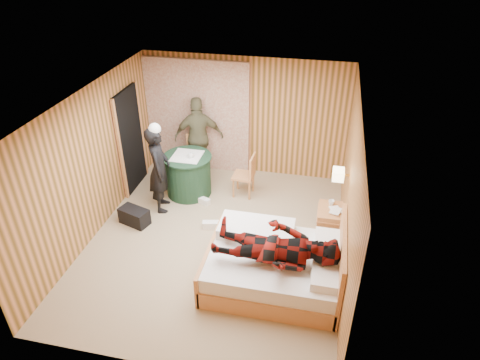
% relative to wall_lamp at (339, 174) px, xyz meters
% --- Properties ---
extents(floor, '(4.20, 5.00, 0.01)m').
position_rel_wall_lamp_xyz_m(floor, '(-1.92, -0.45, -1.30)').
color(floor, tan).
rests_on(floor, ground).
extents(ceiling, '(4.20, 5.00, 0.01)m').
position_rel_wall_lamp_xyz_m(ceiling, '(-1.92, -0.45, 1.20)').
color(ceiling, white).
rests_on(ceiling, wall_back).
extents(wall_back, '(4.20, 0.02, 2.50)m').
position_rel_wall_lamp_xyz_m(wall_back, '(-1.92, 2.05, -0.05)').
color(wall_back, '#D58552').
rests_on(wall_back, floor).
extents(wall_left, '(0.02, 5.00, 2.50)m').
position_rel_wall_lamp_xyz_m(wall_left, '(-4.02, -0.45, -0.05)').
color(wall_left, '#D58552').
rests_on(wall_left, floor).
extents(wall_right, '(0.02, 5.00, 2.50)m').
position_rel_wall_lamp_xyz_m(wall_right, '(0.18, -0.45, -0.05)').
color(wall_right, '#D58552').
rests_on(wall_right, floor).
extents(curtain, '(2.20, 0.08, 2.40)m').
position_rel_wall_lamp_xyz_m(curtain, '(-2.92, 1.98, -0.10)').
color(curtain, beige).
rests_on(curtain, floor).
extents(doorway, '(0.06, 0.90, 2.05)m').
position_rel_wall_lamp_xyz_m(doorway, '(-3.98, 0.95, -0.28)').
color(doorway, black).
rests_on(doorway, floor).
extents(wall_lamp, '(0.26, 0.24, 0.16)m').
position_rel_wall_lamp_xyz_m(wall_lamp, '(0.00, 0.00, 0.00)').
color(wall_lamp, gold).
rests_on(wall_lamp, wall_right).
extents(bed, '(1.98, 1.54, 1.06)m').
position_rel_wall_lamp_xyz_m(bed, '(-0.80, -1.18, -0.99)').
color(bed, '#E6965E').
rests_on(bed, floor).
extents(nightstand, '(0.43, 0.58, 0.56)m').
position_rel_wall_lamp_xyz_m(nightstand, '(-0.04, 0.09, -1.01)').
color(nightstand, '#E6965E').
rests_on(nightstand, floor).
extents(round_table, '(0.95, 0.95, 0.84)m').
position_rel_wall_lamp_xyz_m(round_table, '(-2.82, 0.90, -0.88)').
color(round_table, '#1C3D29').
rests_on(round_table, floor).
extents(chair_far, '(0.56, 0.56, 0.93)m').
position_rel_wall_lamp_xyz_m(chair_far, '(-2.86, 1.64, -0.76)').
color(chair_far, '#E6965E').
rests_on(chair_far, floor).
extents(chair_near, '(0.42, 0.42, 0.88)m').
position_rel_wall_lamp_xyz_m(chair_near, '(-1.67, 1.07, -0.79)').
color(chair_near, '#E6965E').
rests_on(chair_near, floor).
extents(duffel_bag, '(0.59, 0.44, 0.30)m').
position_rel_wall_lamp_xyz_m(duffel_bag, '(-3.48, -0.28, -1.15)').
color(duffel_bag, black).
rests_on(duffel_bag, floor).
extents(sneaker_left, '(0.30, 0.21, 0.12)m').
position_rel_wall_lamp_xyz_m(sneaker_left, '(-2.44, 0.59, -1.24)').
color(sneaker_left, white).
rests_on(sneaker_left, floor).
extents(sneaker_right, '(0.32, 0.18, 0.13)m').
position_rel_wall_lamp_xyz_m(sneaker_right, '(-2.09, -0.13, -1.23)').
color(sneaker_right, white).
rests_on(sneaker_right, floor).
extents(woman_standing, '(0.55, 0.69, 1.67)m').
position_rel_wall_lamp_xyz_m(woman_standing, '(-3.16, 0.30, -0.47)').
color(woman_standing, black).
rests_on(woman_standing, floor).
extents(man_at_table, '(1.09, 0.70, 1.72)m').
position_rel_wall_lamp_xyz_m(man_at_table, '(-2.82, 1.70, -0.44)').
color(man_at_table, '#636042').
rests_on(man_at_table, floor).
extents(man_on_bed, '(0.86, 0.67, 1.77)m').
position_rel_wall_lamp_xyz_m(man_on_bed, '(-0.77, -1.40, -0.34)').
color(man_on_bed, maroon).
rests_on(man_on_bed, bed).
extents(book_lower, '(0.24, 0.27, 0.02)m').
position_rel_wall_lamp_xyz_m(book_lower, '(-0.04, 0.04, -0.73)').
color(book_lower, white).
rests_on(book_lower, nightstand).
extents(book_upper, '(0.22, 0.26, 0.02)m').
position_rel_wall_lamp_xyz_m(book_upper, '(-0.04, 0.04, -0.71)').
color(book_upper, white).
rests_on(book_upper, nightstand).
extents(cup_nightstand, '(0.12, 0.12, 0.09)m').
position_rel_wall_lamp_xyz_m(cup_nightstand, '(-0.04, 0.22, -0.69)').
color(cup_nightstand, white).
rests_on(cup_nightstand, nightstand).
extents(cup_table, '(0.15, 0.15, 0.10)m').
position_rel_wall_lamp_xyz_m(cup_table, '(-2.72, 0.85, -0.41)').
color(cup_table, white).
rests_on(cup_table, round_table).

